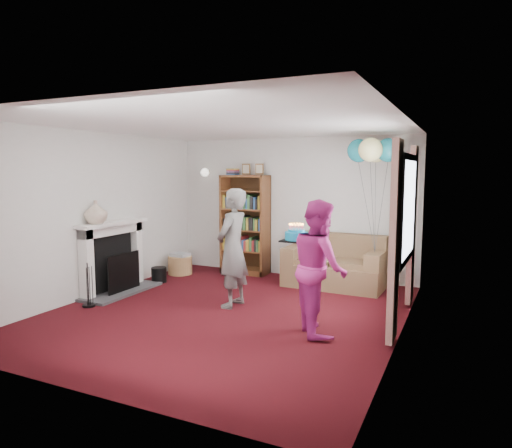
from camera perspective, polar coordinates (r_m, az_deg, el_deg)
The scene contains 16 objects.
ground at distance 6.31m, azimuth -3.72°, elevation -10.99°, with size 5.00×5.00×0.00m, color black.
wall_back at distance 8.32m, azimuth 4.54°, elevation 2.09°, with size 4.50×0.02×2.50m, color silver.
wall_left at distance 7.40m, azimuth -19.34°, elevation 1.16°, with size 0.02×5.00×2.50m, color silver.
wall_right at distance 5.35m, azimuth 17.95°, elevation -0.78°, with size 0.02×5.00×2.50m, color silver.
ceiling at distance 6.04m, azimuth -3.90°, elevation 12.29°, with size 4.50×5.00×0.01m, color white.
fireplace at distance 7.52m, azimuth -17.16°, elevation -4.36°, with size 0.55×1.80×1.12m.
window_bay at distance 5.95m, azimuth 18.13°, elevation -0.51°, with size 0.14×2.02×2.20m.
wall_sconce at distance 8.93m, azimuth -6.40°, elevation 6.44°, with size 0.16×0.23×0.16m.
bookcase at distance 8.50m, azimuth -1.29°, elevation -0.15°, with size 0.87×0.42×2.04m.
sofa at distance 7.75m, azimuth 9.91°, elevation -5.26°, with size 1.61×0.85×0.85m.
wicker_basket at distance 8.62m, azimuth -9.46°, elevation -5.01°, with size 0.44×0.44×0.39m.
person_striped at distance 6.41m, azimuth -2.94°, elevation -3.01°, with size 0.61×0.40×1.67m, color black.
person_magenta at distance 5.42m, azimuth 7.92°, elevation -5.32°, with size 0.77×0.60×1.59m, color #AD2275.
birthday_cake at distance 5.70m, azimuth 5.05°, elevation -1.50°, with size 0.34×0.34×0.22m.
balloons at distance 7.24m, azimuth 14.46°, elevation 8.90°, with size 0.80×0.80×1.75m.
mantel_vase at distance 7.19m, azimuth -19.38°, elevation 1.41°, with size 0.34×0.34×0.35m, color beige.
Camera 1 is at (2.90, -5.27, 1.91)m, focal length 32.00 mm.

